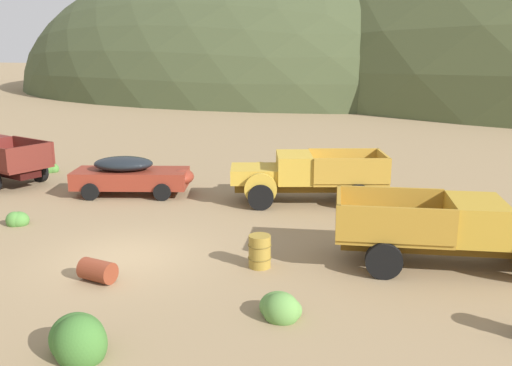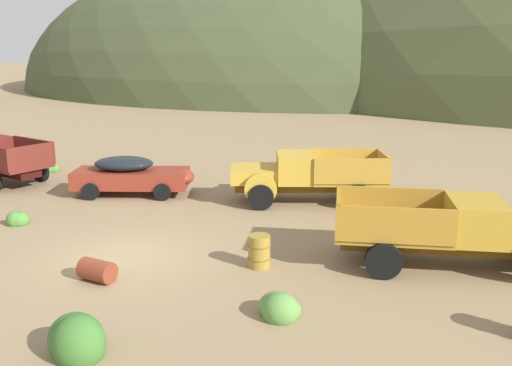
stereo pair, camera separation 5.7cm
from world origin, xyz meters
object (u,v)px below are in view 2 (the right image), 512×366
object	(u,v)px
truck_faded_yellow	(298,176)
oil_drum_foreground	(259,251)
truck_mustard	(467,231)
oil_drum_tipped	(97,270)
car_rust_red	(135,175)

from	to	relation	value
truck_faded_yellow	oil_drum_foreground	size ratio (longest dim) A/B	6.82
truck_mustard	oil_drum_tipped	size ratio (longest dim) A/B	6.68
truck_faded_yellow	truck_mustard	bearing A→B (deg)	121.51
car_rust_red	oil_drum_tipped	distance (m)	8.69
oil_drum_tipped	car_rust_red	bearing A→B (deg)	114.93
car_rust_red	truck_mustard	size ratio (longest dim) A/B	0.77
car_rust_red	oil_drum_tipped	xyz separation A→B (m)	(3.66, -7.87, -0.53)
truck_faded_yellow	oil_drum_foreground	world-z (taller)	truck_faded_yellow
truck_mustard	oil_drum_foreground	distance (m)	5.64
truck_faded_yellow	oil_drum_foreground	xyz separation A→B (m)	(0.77, -6.73, -0.56)
car_rust_red	oil_drum_foreground	xyz separation A→B (m)	(7.27, -5.59, -0.36)
oil_drum_tipped	truck_mustard	bearing A→B (deg)	25.04
truck_mustard	oil_drum_tipped	bearing A→B (deg)	-166.05
car_rust_red	truck_faded_yellow	xyz separation A→B (m)	(6.50, 1.13, 0.20)
car_rust_red	oil_drum_tipped	bearing A→B (deg)	-83.15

